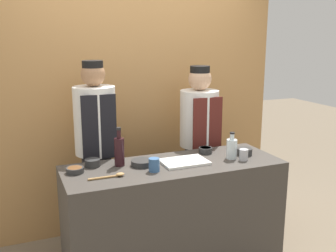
# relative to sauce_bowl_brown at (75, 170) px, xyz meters

# --- Properties ---
(cabinet_wall) EXTENTS (2.96, 0.18, 2.40)m
(cabinet_wall) POSITION_rel_sauce_bowl_brown_xyz_m (0.75, 0.93, 0.25)
(cabinet_wall) COLOR #B7844C
(cabinet_wall) RESTS_ON ground_plane
(counter) EXTENTS (1.73, 0.62, 0.93)m
(counter) POSITION_rel_sauce_bowl_brown_xyz_m (0.75, -0.09, -0.49)
(counter) COLOR #3D3833
(counter) RESTS_ON ground_plane
(sauce_bowl_brown) EXTENTS (0.13, 0.13, 0.04)m
(sauce_bowl_brown) POSITION_rel_sauce_bowl_brown_xyz_m (0.00, 0.00, 0.00)
(sauce_bowl_brown) COLOR #2D2D2D
(sauce_bowl_brown) RESTS_ON counter
(sauce_bowl_white) EXTENTS (0.12, 0.12, 0.06)m
(sauce_bowl_white) POSITION_rel_sauce_bowl_brown_xyz_m (0.15, 0.09, 0.01)
(sauce_bowl_white) COLOR #2D2D2D
(sauce_bowl_white) RESTS_ON counter
(sauce_bowl_yellow) EXTENTS (0.13, 0.13, 0.06)m
(sauce_bowl_yellow) POSITION_rel_sauce_bowl_brown_xyz_m (1.40, -0.09, 0.01)
(sauce_bowl_yellow) COLOR #2D2D2D
(sauce_bowl_yellow) RESTS_ON counter
(sauce_bowl_green) EXTENTS (0.12, 0.12, 0.05)m
(sauce_bowl_green) POSITION_rel_sauce_bowl_brown_xyz_m (1.12, 0.08, 0.01)
(sauce_bowl_green) COLOR #2D2D2D
(sauce_bowl_green) RESTS_ON counter
(sauce_bowl_purple) EXTENTS (0.17, 0.17, 0.04)m
(sauce_bowl_purple) POSITION_rel_sauce_bowl_brown_xyz_m (0.51, -0.03, 0.00)
(sauce_bowl_purple) COLOR #2D2D2D
(sauce_bowl_purple) RESTS_ON counter
(cutting_board) EXTENTS (0.36, 0.25, 0.02)m
(cutting_board) POSITION_rel_sauce_bowl_brown_xyz_m (0.84, -0.10, -0.01)
(cutting_board) COLOR white
(cutting_board) RESTS_ON counter
(bottle_wine) EXTENTS (0.08, 0.08, 0.30)m
(bottle_wine) POSITION_rel_sauce_bowl_brown_xyz_m (0.35, 0.03, 0.10)
(bottle_wine) COLOR black
(bottle_wine) RESTS_ON counter
(bottle_clear) EXTENTS (0.09, 0.09, 0.22)m
(bottle_clear) POSITION_rel_sauce_bowl_brown_xyz_m (1.24, -0.14, 0.06)
(bottle_clear) COLOR silver
(bottle_clear) RESTS_ON counter
(cup_blue) EXTENTS (0.08, 0.08, 0.10)m
(cup_blue) POSITION_rel_sauce_bowl_brown_xyz_m (0.55, -0.19, 0.03)
(cup_blue) COLOR #386093
(cup_blue) RESTS_ON counter
(cup_steel) EXTENTS (0.07, 0.07, 0.09)m
(cup_steel) POSITION_rel_sauce_bowl_brown_xyz_m (1.31, -0.21, 0.02)
(cup_steel) COLOR #B7B7BC
(cup_steel) RESTS_ON counter
(wooden_spoon) EXTENTS (0.26, 0.05, 0.03)m
(wooden_spoon) POSITION_rel_sauce_bowl_brown_xyz_m (0.23, -0.20, -0.01)
(wooden_spoon) COLOR #B2844C
(wooden_spoon) RESTS_ON counter
(chef_left) EXTENTS (0.35, 0.35, 1.71)m
(chef_left) POSITION_rel_sauce_bowl_brown_xyz_m (0.26, 0.46, -0.02)
(chef_left) COLOR #28282D
(chef_left) RESTS_ON ground_plane
(chef_right) EXTENTS (0.36, 0.36, 1.64)m
(chef_right) POSITION_rel_sauce_bowl_brown_xyz_m (1.24, 0.46, -0.06)
(chef_right) COLOR #28282D
(chef_right) RESTS_ON ground_plane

